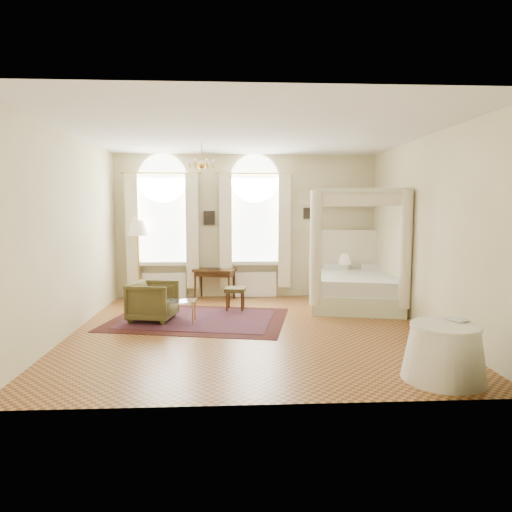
{
  "coord_description": "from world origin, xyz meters",
  "views": [
    {
      "loc": [
        -0.35,
        -7.62,
        2.07
      ],
      "look_at": [
        0.09,
        0.4,
        1.23
      ],
      "focal_mm": 32.0,
      "sensor_mm": 36.0,
      "label": 1
    }
  ],
  "objects_px": {
    "stool": "(235,291)",
    "side_table": "(444,353)",
    "canopy_bed": "(356,280)",
    "nightstand": "(345,285)",
    "armchair": "(153,301)",
    "floor_lamp": "(138,232)",
    "coffee_table": "(179,302)",
    "writing_desk": "(215,273)"
  },
  "relations": [
    {
      "from": "stool",
      "to": "side_table",
      "type": "distance_m",
      "value": 4.65
    },
    {
      "from": "canopy_bed",
      "to": "stool",
      "type": "bearing_deg",
      "value": -174.11
    },
    {
      "from": "canopy_bed",
      "to": "nightstand",
      "type": "relative_size",
      "value": 4.34
    },
    {
      "from": "stool",
      "to": "nightstand",
      "type": "bearing_deg",
      "value": 24.64
    },
    {
      "from": "armchair",
      "to": "floor_lamp",
      "type": "height_order",
      "value": "floor_lamp"
    },
    {
      "from": "side_table",
      "to": "canopy_bed",
      "type": "bearing_deg",
      "value": 88.89
    },
    {
      "from": "canopy_bed",
      "to": "coffee_table",
      "type": "distance_m",
      "value": 3.81
    },
    {
      "from": "floor_lamp",
      "to": "nightstand",
      "type": "bearing_deg",
      "value": -0.0
    },
    {
      "from": "writing_desk",
      "to": "side_table",
      "type": "xyz_separation_m",
      "value": [
        2.94,
        -5.1,
        -0.26
      ]
    },
    {
      "from": "canopy_bed",
      "to": "stool",
      "type": "xyz_separation_m",
      "value": [
        -2.57,
        -0.26,
        -0.17
      ]
    },
    {
      "from": "floor_lamp",
      "to": "writing_desk",
      "type": "bearing_deg",
      "value": -0.0
    },
    {
      "from": "canopy_bed",
      "to": "armchair",
      "type": "height_order",
      "value": "canopy_bed"
    },
    {
      "from": "floor_lamp",
      "to": "side_table",
      "type": "xyz_separation_m",
      "value": [
        4.65,
        -5.1,
        -1.21
      ]
    },
    {
      "from": "coffee_table",
      "to": "side_table",
      "type": "distance_m",
      "value": 4.58
    },
    {
      "from": "armchair",
      "to": "coffee_table",
      "type": "xyz_separation_m",
      "value": [
        0.49,
        -0.2,
        0.01
      ]
    },
    {
      "from": "writing_desk",
      "to": "stool",
      "type": "relative_size",
      "value": 2.21
    },
    {
      "from": "nightstand",
      "to": "coffee_table",
      "type": "bearing_deg",
      "value": -148.86
    },
    {
      "from": "writing_desk",
      "to": "coffee_table",
      "type": "height_order",
      "value": "writing_desk"
    },
    {
      "from": "floor_lamp",
      "to": "side_table",
      "type": "bearing_deg",
      "value": -47.66
    },
    {
      "from": "canopy_bed",
      "to": "side_table",
      "type": "bearing_deg",
      "value": -91.11
    },
    {
      "from": "floor_lamp",
      "to": "coffee_table",
      "type": "bearing_deg",
      "value": -62.34
    },
    {
      "from": "armchair",
      "to": "nightstand",
      "type": "bearing_deg",
      "value": -53.53
    },
    {
      "from": "writing_desk",
      "to": "floor_lamp",
      "type": "bearing_deg",
      "value": 180.0
    },
    {
      "from": "nightstand",
      "to": "stool",
      "type": "distance_m",
      "value": 2.82
    },
    {
      "from": "nightstand",
      "to": "coffee_table",
      "type": "relative_size",
      "value": 0.94
    },
    {
      "from": "nightstand",
      "to": "stool",
      "type": "relative_size",
      "value": 1.28
    },
    {
      "from": "canopy_bed",
      "to": "floor_lamp",
      "type": "relative_size",
      "value": 1.44
    },
    {
      "from": "coffee_table",
      "to": "armchair",
      "type": "bearing_deg",
      "value": 158.3
    },
    {
      "from": "canopy_bed",
      "to": "writing_desk",
      "type": "height_order",
      "value": "canopy_bed"
    },
    {
      "from": "coffee_table",
      "to": "side_table",
      "type": "bearing_deg",
      "value": -39.89
    },
    {
      "from": "armchair",
      "to": "side_table",
      "type": "distance_m",
      "value": 5.09
    },
    {
      "from": "coffee_table",
      "to": "side_table",
      "type": "height_order",
      "value": "side_table"
    },
    {
      "from": "stool",
      "to": "writing_desk",
      "type": "bearing_deg",
      "value": 111.22
    },
    {
      "from": "stool",
      "to": "side_table",
      "type": "bearing_deg",
      "value": -57.63
    },
    {
      "from": "nightstand",
      "to": "coffee_table",
      "type": "xyz_separation_m",
      "value": [
        -3.58,
        -2.16,
        0.08
      ]
    },
    {
      "from": "writing_desk",
      "to": "stool",
      "type": "xyz_separation_m",
      "value": [
        0.46,
        -1.17,
        -0.2
      ]
    },
    {
      "from": "nightstand",
      "to": "armchair",
      "type": "distance_m",
      "value": 4.53
    },
    {
      "from": "armchair",
      "to": "writing_desk",
      "type": "bearing_deg",
      "value": -17.67
    },
    {
      "from": "nightstand",
      "to": "floor_lamp",
      "type": "relative_size",
      "value": 0.33
    },
    {
      "from": "stool",
      "to": "floor_lamp",
      "type": "xyz_separation_m",
      "value": [
        -2.16,
        1.17,
        1.15
      ]
    },
    {
      "from": "stool",
      "to": "armchair",
      "type": "bearing_deg",
      "value": -152.39
    },
    {
      "from": "armchair",
      "to": "floor_lamp",
      "type": "distance_m",
      "value": 2.38
    }
  ]
}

